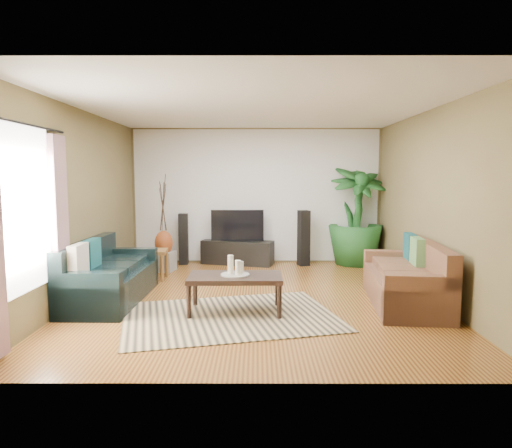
{
  "coord_description": "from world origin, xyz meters",
  "views": [
    {
      "loc": [
        0.02,
        -6.46,
        1.76
      ],
      "look_at": [
        0.0,
        0.2,
        1.05
      ],
      "focal_mm": 32.0,
      "sensor_mm": 36.0,
      "label": 1
    }
  ],
  "objects_px": {
    "speaker_left": "(183,239)",
    "side_table": "(153,265)",
    "potted_plant": "(356,215)",
    "sofa_right": "(405,274)",
    "coffee_table": "(235,294)",
    "sofa_left": "(111,271)",
    "speaker_right": "(304,238)",
    "television": "(237,225)",
    "pedestal": "(164,261)",
    "vase": "(164,243)",
    "tv_stand": "(237,252)"
  },
  "relations": [
    {
      "from": "speaker_left",
      "to": "speaker_right",
      "type": "relative_size",
      "value": 0.93
    },
    {
      "from": "tv_stand",
      "to": "speaker_left",
      "type": "distance_m",
      "value": 1.11
    },
    {
      "from": "coffee_table",
      "to": "potted_plant",
      "type": "distance_m",
      "value": 3.99
    },
    {
      "from": "speaker_left",
      "to": "side_table",
      "type": "distance_m",
      "value": 1.4
    },
    {
      "from": "vase",
      "to": "side_table",
      "type": "bearing_deg",
      "value": -94.6
    },
    {
      "from": "coffee_table",
      "to": "television",
      "type": "xyz_separation_m",
      "value": [
        -0.11,
        3.22,
        0.53
      ]
    },
    {
      "from": "vase",
      "to": "speaker_left",
      "type": "bearing_deg",
      "value": 68.58
    },
    {
      "from": "sofa_left",
      "to": "coffee_table",
      "type": "distance_m",
      "value": 1.87
    },
    {
      "from": "tv_stand",
      "to": "speaker_right",
      "type": "relative_size",
      "value": 1.31
    },
    {
      "from": "tv_stand",
      "to": "potted_plant",
      "type": "xyz_separation_m",
      "value": [
        2.34,
        0.0,
        0.74
      ]
    },
    {
      "from": "speaker_left",
      "to": "side_table",
      "type": "xyz_separation_m",
      "value": [
        -0.31,
        -1.34,
        -0.25
      ]
    },
    {
      "from": "potted_plant",
      "to": "side_table",
      "type": "distance_m",
      "value": 4.03
    },
    {
      "from": "sofa_left",
      "to": "vase",
      "type": "xyz_separation_m",
      "value": [
        0.34,
        1.99,
        0.1
      ]
    },
    {
      "from": "television",
      "to": "side_table",
      "type": "distance_m",
      "value": 2.0
    },
    {
      "from": "sofa_left",
      "to": "television",
      "type": "distance_m",
      "value": 3.15
    },
    {
      "from": "pedestal",
      "to": "side_table",
      "type": "distance_m",
      "value": 0.69
    },
    {
      "from": "sofa_right",
      "to": "pedestal",
      "type": "xyz_separation_m",
      "value": [
        -3.74,
        2.18,
        -0.25
      ]
    },
    {
      "from": "speaker_right",
      "to": "vase",
      "type": "bearing_deg",
      "value": 175.55
    },
    {
      "from": "sofa_right",
      "to": "vase",
      "type": "height_order",
      "value": "sofa_right"
    },
    {
      "from": "sofa_right",
      "to": "sofa_left",
      "type": "bearing_deg",
      "value": -86.58
    },
    {
      "from": "sofa_left",
      "to": "sofa_right",
      "type": "relative_size",
      "value": 1.04
    },
    {
      "from": "coffee_table",
      "to": "sofa_right",
      "type": "bearing_deg",
      "value": 8.83
    },
    {
      "from": "tv_stand",
      "to": "pedestal",
      "type": "xyz_separation_m",
      "value": [
        -1.33,
        -0.66,
        -0.06
      ]
    },
    {
      "from": "speaker_right",
      "to": "side_table",
      "type": "distance_m",
      "value": 2.97
    },
    {
      "from": "pedestal",
      "to": "speaker_left",
      "type": "bearing_deg",
      "value": 68.58
    },
    {
      "from": "tv_stand",
      "to": "vase",
      "type": "distance_m",
      "value": 1.51
    },
    {
      "from": "tv_stand",
      "to": "television",
      "type": "relative_size",
      "value": 1.36
    },
    {
      "from": "pedestal",
      "to": "side_table",
      "type": "xyz_separation_m",
      "value": [
        -0.06,
        -0.69,
        0.07
      ]
    },
    {
      "from": "pedestal",
      "to": "television",
      "type": "bearing_deg",
      "value": 26.28
    },
    {
      "from": "sofa_right",
      "to": "speaker_right",
      "type": "xyz_separation_m",
      "value": [
        -1.11,
        2.72,
        0.12
      ]
    },
    {
      "from": "side_table",
      "to": "coffee_table",
      "type": "bearing_deg",
      "value": -51.47
    },
    {
      "from": "speaker_left",
      "to": "speaker_right",
      "type": "height_order",
      "value": "speaker_right"
    },
    {
      "from": "television",
      "to": "sofa_right",
      "type": "bearing_deg",
      "value": -49.67
    },
    {
      "from": "speaker_left",
      "to": "sofa_right",
      "type": "bearing_deg",
      "value": -43.19
    },
    {
      "from": "vase",
      "to": "television",
      "type": "bearing_deg",
      "value": 26.28
    },
    {
      "from": "sofa_right",
      "to": "coffee_table",
      "type": "height_order",
      "value": "sofa_right"
    },
    {
      "from": "coffee_table",
      "to": "potted_plant",
      "type": "relative_size",
      "value": 0.61
    },
    {
      "from": "side_table",
      "to": "sofa_right",
      "type": "bearing_deg",
      "value": -21.49
    },
    {
      "from": "speaker_right",
      "to": "vase",
      "type": "distance_m",
      "value": 2.69
    },
    {
      "from": "television",
      "to": "speaker_left",
      "type": "xyz_separation_m",
      "value": [
        -1.07,
        0.0,
        -0.27
      ]
    },
    {
      "from": "tv_stand",
      "to": "side_table",
      "type": "distance_m",
      "value": 1.93
    },
    {
      "from": "speaker_left",
      "to": "vase",
      "type": "bearing_deg",
      "value": -115.43
    },
    {
      "from": "television",
      "to": "pedestal",
      "type": "bearing_deg",
      "value": -153.72
    },
    {
      "from": "sofa_right",
      "to": "pedestal",
      "type": "bearing_deg",
      "value": -114.2
    },
    {
      "from": "coffee_table",
      "to": "pedestal",
      "type": "distance_m",
      "value": 2.94
    },
    {
      "from": "sofa_right",
      "to": "side_table",
      "type": "xyz_separation_m",
      "value": [
        -3.8,
        1.49,
        -0.17
      ]
    },
    {
      "from": "tv_stand",
      "to": "speaker_left",
      "type": "xyz_separation_m",
      "value": [
        -1.07,
        0.0,
        0.27
      ]
    },
    {
      "from": "pedestal",
      "to": "sofa_right",
      "type": "bearing_deg",
      "value": -30.25
    },
    {
      "from": "coffee_table",
      "to": "pedestal",
      "type": "bearing_deg",
      "value": 118.73
    },
    {
      "from": "coffee_table",
      "to": "side_table",
      "type": "xyz_separation_m",
      "value": [
        -1.49,
        1.88,
        0.01
      ]
    }
  ]
}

